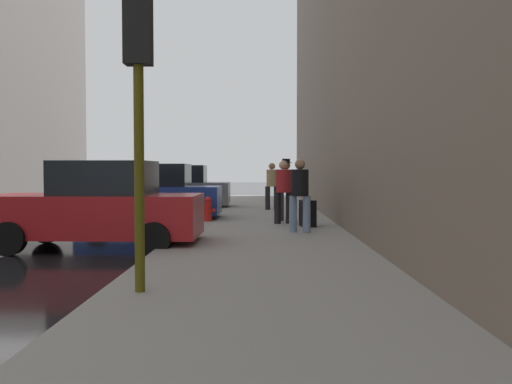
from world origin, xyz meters
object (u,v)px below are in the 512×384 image
parked_gray_coupe (178,189)px  pedestrian_in_red_jacket (283,188)px  parked_blue_sedan (152,195)px  rolling_suitcase (308,213)px  pedestrian_with_beanie (286,186)px  pedestrian_in_tan_coat (272,184)px  parked_red_hatchback (98,207)px  traffic_light (139,73)px  fire_hydrant (208,209)px  pedestrian_in_jeans (300,191)px

parked_gray_coupe → pedestrian_in_red_jacket: (3.92, -7.21, 0.26)m
parked_blue_sedan → rolling_suitcase: bearing=-30.2°
parked_blue_sedan → pedestrian_with_beanie: pedestrian_with_beanie is taller
parked_blue_sedan → pedestrian_in_tan_coat: bearing=43.6°
parked_red_hatchback → traffic_light: 5.41m
parked_red_hatchback → fire_hydrant: (1.80, 4.65, -0.35)m
parked_red_hatchback → pedestrian_in_tan_coat: pedestrian_in_tan_coat is taller
traffic_light → pedestrian_in_red_jacket: size_ratio=2.11×
parked_red_hatchback → pedestrian_in_tan_coat: bearing=68.3°
rolling_suitcase → traffic_light: bearing=-108.6°
fire_hydrant → parked_red_hatchback: bearing=-111.2°
pedestrian_in_red_jacket → pedestrian_in_tan_coat: same height
traffic_light → pedestrian_with_beanie: traffic_light is taller
traffic_light → rolling_suitcase: size_ratio=3.46×
parked_red_hatchback → parked_blue_sedan: same height
traffic_light → pedestrian_in_tan_coat: (1.86, 14.05, -1.65)m
pedestrian_in_red_jacket → rolling_suitcase: 1.14m
parked_blue_sedan → traffic_light: size_ratio=1.17×
pedestrian_in_red_jacket → traffic_light: bearing=-103.4°
parked_red_hatchback → rolling_suitcase: size_ratio=4.07×
traffic_light → fire_hydrant: bearing=90.3°
parked_red_hatchback → pedestrian_in_jeans: pedestrian_in_jeans is taller
parked_red_hatchback → traffic_light: size_ratio=1.17×
fire_hydrant → pedestrian_in_jeans: pedestrian_in_jeans is taller
parked_blue_sedan → traffic_light: bearing=-80.0°
parked_red_hatchback → pedestrian_in_red_jacket: pedestrian_in_red_jacket is taller
pedestrian_in_jeans → pedestrian_in_tan_coat: size_ratio=1.00×
parked_gray_coupe → pedestrian_with_beanie: (4.03, -6.30, 0.29)m
parked_red_hatchback → parked_blue_sedan: bearing=90.0°
rolling_suitcase → pedestrian_in_tan_coat: bearing=97.4°
fire_hydrant → pedestrian_in_jeans: (2.41, -2.86, 0.61)m
parked_blue_sedan → pedestrian_in_jeans: 5.83m
fire_hydrant → rolling_suitcase: size_ratio=0.68×
parked_blue_sedan → fire_hydrant: (1.80, -1.15, -0.35)m
parked_gray_coupe → traffic_light: (1.85, -15.86, 1.91)m
parked_red_hatchback → parked_gray_coupe: same height
fire_hydrant → traffic_light: size_ratio=0.20×
parked_red_hatchback → parked_blue_sedan: (0.00, 5.80, 0.00)m
parked_gray_coupe → pedestrian_in_jeans: (4.22, -9.35, 0.26)m
pedestrian_in_red_jacket → parked_blue_sedan: bearing=154.5°
parked_gray_coupe → pedestrian_in_tan_coat: (3.72, -1.81, 0.26)m
parked_blue_sedan → pedestrian_with_beanie: 4.15m
parked_red_hatchback → rolling_suitcase: (4.51, 3.18, -0.36)m
pedestrian_in_red_jacket → rolling_suitcase: (0.60, -0.76, -0.61)m
pedestrian_in_jeans → pedestrian_in_red_jacket: bearing=98.0°
parked_red_hatchback → rolling_suitcase: parked_red_hatchback is taller
traffic_light → parked_red_hatchback: bearing=111.5°
parked_red_hatchback → pedestrian_in_tan_coat: size_ratio=2.47×
parked_red_hatchback → pedestrian_with_beanie: (4.03, 4.84, 0.29)m
traffic_light → pedestrian_with_beanie: size_ratio=2.03×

